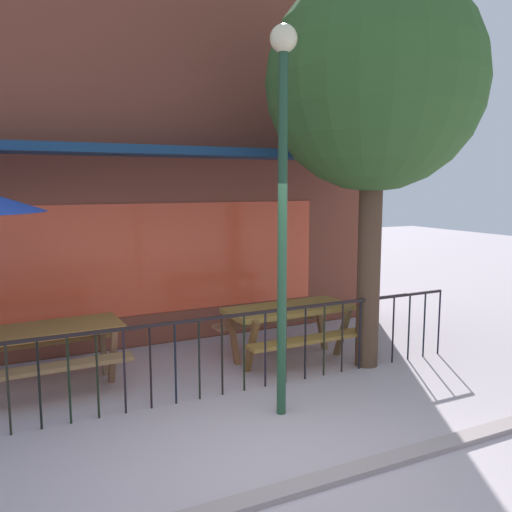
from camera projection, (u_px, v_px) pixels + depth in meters
ground at (281, 463)px, 4.81m from camera, size 40.00×40.00×0.00m
pub_storefront at (147, 156)px, 8.17m from camera, size 8.56×1.43×5.88m
patio_fence_front at (211, 342)px, 6.22m from camera, size 7.21×0.04×0.97m
picnic_table_left at (45, 340)px, 6.48m from camera, size 1.84×1.42×0.79m
picnic_table_right at (289, 318)px, 7.56m from camera, size 1.83×1.40×0.79m
street_tree at (374, 84)px, 6.90m from camera, size 2.83×2.83×5.21m
street_lamp at (283, 169)px, 5.50m from camera, size 0.28×0.28×4.07m
curb_edge at (307, 488)px, 4.42m from camera, size 11.98×0.20×0.11m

